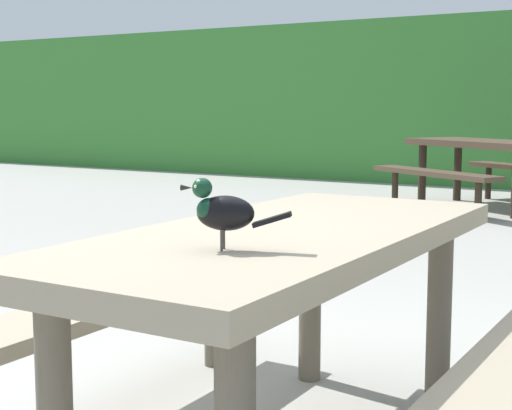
% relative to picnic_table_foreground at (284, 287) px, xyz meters
% --- Properties ---
extents(picnic_table_foreground, '(1.69, 1.81, 0.74)m').
position_rel_picnic_table_foreground_xyz_m(picnic_table_foreground, '(0.00, 0.00, 0.00)').
color(picnic_table_foreground, gray).
rests_on(picnic_table_foreground, ground).
extents(bird_grackle, '(0.28, 0.14, 0.18)m').
position_rel_picnic_table_foreground_xyz_m(bird_grackle, '(0.04, -0.40, 0.29)').
color(bird_grackle, black).
rests_on(bird_grackle, picnic_table_foreground).
extents(picnic_table_mid_left, '(2.33, 2.32, 0.74)m').
position_rel_picnic_table_foreground_xyz_m(picnic_table_mid_left, '(-1.11, 6.42, 0.00)').
color(picnic_table_mid_left, '#473828').
rests_on(picnic_table_mid_left, ground).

